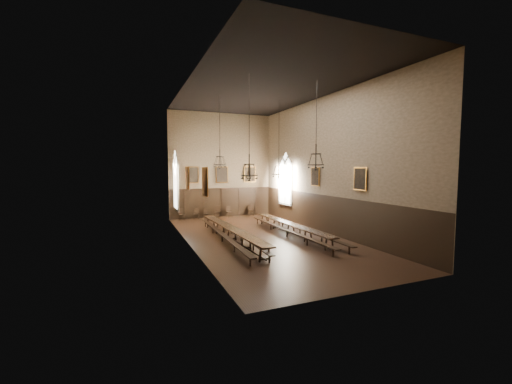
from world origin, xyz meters
TOP-DOWN VIEW (x-y plane):
  - floor at (0.00, 0.00)m, footprint 9.00×18.00m
  - ceiling at (0.00, 0.00)m, footprint 9.00×18.00m
  - wall_back at (0.00, 9.01)m, footprint 9.00×0.02m
  - wall_front at (0.00, -9.01)m, footprint 9.00×0.02m
  - wall_left at (-4.51, 0.00)m, footprint 0.02×18.00m
  - wall_right at (4.51, 0.00)m, footprint 0.02×18.00m
  - wainscot_panelling at (0.00, 0.00)m, footprint 9.00×18.00m
  - table_left at (-2.00, 0.03)m, footprint 1.01×10.02m
  - table_right at (2.09, 0.24)m, footprint 0.71×9.21m
  - bench_left_outer at (-2.58, 0.04)m, footprint 0.64×10.66m
  - bench_left_inner at (-1.51, -0.24)m, footprint 0.78×9.76m
  - bench_right_inner at (1.54, -0.26)m, footprint 0.33×10.37m
  - bench_right_outer at (2.51, -0.20)m, footprint 0.41×10.35m
  - chair_0 at (-3.58, 8.49)m, footprint 0.45×0.45m
  - chair_1 at (-2.39, 8.47)m, footprint 0.53×0.53m
  - chair_2 at (-1.52, 8.61)m, footprint 0.45×0.45m
  - chair_3 at (-0.53, 8.57)m, footprint 0.54×0.54m
  - chair_4 at (0.52, 8.51)m, footprint 0.50×0.50m
  - chair_6 at (2.52, 8.48)m, footprint 0.48×0.48m
  - chandelier_back_left at (-2.01, 2.34)m, footprint 0.81×0.81m
  - chandelier_back_right at (2.34, 2.54)m, footprint 0.93×0.93m
  - chandelier_front_left at (-1.86, -2.53)m, footprint 0.89×0.89m
  - chandelier_front_right at (1.97, -2.73)m, footprint 0.92×0.92m
  - portrait_back_0 at (-2.60, 8.88)m, footprint 1.10×0.12m
  - portrait_back_1 at (0.00, 8.88)m, footprint 1.10×0.12m
  - portrait_back_2 at (2.60, 8.88)m, footprint 1.10×0.12m
  - portrait_left_0 at (-4.38, 1.00)m, footprint 0.12×1.00m
  - portrait_left_1 at (-4.38, -3.50)m, footprint 0.12×1.00m
  - portrait_right_0 at (4.38, 1.00)m, footprint 0.12×1.00m
  - portrait_right_1 at (4.38, -3.50)m, footprint 0.12×1.00m
  - window_right at (4.43, 5.50)m, footprint 0.20×2.20m
  - window_left at (-4.43, 5.50)m, footprint 0.20×2.20m

SIDE VIEW (x-z plane):
  - floor at x=0.00m, z-range -0.02..0.00m
  - chair_2 at x=-1.52m, z-range -0.17..0.69m
  - bench_left_inner at x=-1.51m, z-range 0.06..0.50m
  - chair_1 at x=-2.39m, z-range -0.19..0.76m
  - chair_4 at x=0.52m, z-range -0.19..0.76m
  - chair_0 at x=-3.58m, z-range -0.19..0.77m
  - bench_right_outer at x=2.51m, z-range 0.06..0.53m
  - bench_right_inner at x=1.54m, z-range 0.06..0.53m
  - chair_6 at x=2.52m, z-range -0.20..0.80m
  - chair_3 at x=-0.53m, z-range -0.20..0.80m
  - bench_left_outer at x=-2.58m, z-range 0.07..0.55m
  - table_right at x=2.09m, z-range 0.00..0.72m
  - table_left at x=-2.00m, z-range 0.00..0.78m
  - wainscot_panelling at x=0.00m, z-range 0.00..2.50m
  - window_right at x=4.43m, z-range 1.10..5.70m
  - window_left at x=-4.43m, z-range 1.10..5.70m
  - portrait_back_0 at x=-2.60m, z-range 3.00..4.40m
  - portrait_back_1 at x=0.00m, z-range 3.00..4.40m
  - portrait_back_2 at x=2.60m, z-range 3.00..4.40m
  - portrait_left_0 at x=-4.38m, z-range 3.05..4.35m
  - portrait_left_1 at x=-4.38m, z-range 3.05..4.35m
  - portrait_right_0 at x=4.38m, z-range 3.05..4.35m
  - portrait_right_1 at x=4.38m, z-range 3.05..4.35m
  - chandelier_back_right at x=2.34m, z-range 1.50..6.83m
  - chandelier_front_left at x=-1.86m, z-range 1.64..6.87m
  - wall_back at x=0.00m, z-range 0.00..9.00m
  - wall_front at x=0.00m, z-range 0.00..9.00m
  - wall_left at x=-4.51m, z-range 0.00..9.00m
  - wall_right at x=4.51m, z-range 0.00..9.00m
  - chandelier_front_right at x=1.97m, z-range 2.42..7.11m
  - chandelier_back_left at x=-2.01m, z-range 2.51..7.15m
  - ceiling at x=0.00m, z-range 9.00..9.02m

